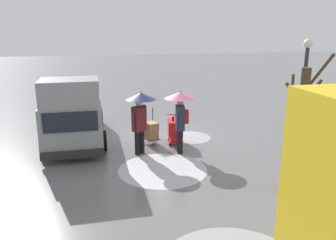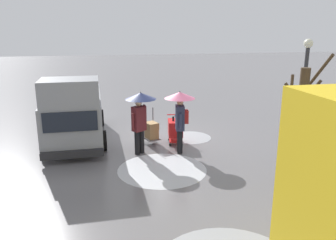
{
  "view_description": "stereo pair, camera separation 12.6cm",
  "coord_description": "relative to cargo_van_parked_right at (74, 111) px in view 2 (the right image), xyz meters",
  "views": [
    {
      "loc": [
        2.56,
        12.52,
        4.13
      ],
      "look_at": [
        0.05,
        1.39,
        1.05
      ],
      "focal_mm": 35.97,
      "sensor_mm": 36.0,
      "label": 1
    },
    {
      "loc": [
        2.44,
        12.55,
        4.13
      ],
      "look_at": [
        0.05,
        1.39,
        1.05
      ],
      "focal_mm": 35.97,
      "sensor_mm": 36.0,
      "label": 2
    }
  ],
  "objects": [
    {
      "name": "pedestrian_pink_side",
      "position": [
        -2.24,
        1.89,
        0.41
      ],
      "size": [
        1.04,
        1.04,
        2.15
      ],
      "color": "black",
      "rests_on": "ground"
    },
    {
      "name": "slush_patch_mid_street",
      "position": [
        -2.68,
        3.44,
        -1.18
      ],
      "size": [
        2.72,
        2.72,
        0.01
      ],
      "primitive_type": "cylinder",
      "color": "silver",
      "rests_on": "ground"
    },
    {
      "name": "pedestrian_black_side",
      "position": [
        -3.58,
        2.05,
        0.39
      ],
      "size": [
        1.04,
        1.04,
        2.15
      ],
      "color": "black",
      "rests_on": "ground"
    },
    {
      "name": "cargo_van_parked_right",
      "position": [
        0.0,
        0.0,
        0.0
      ],
      "size": [
        2.22,
        5.35,
        2.6
      ],
      "color": "gray",
      "rests_on": "ground"
    },
    {
      "name": "hand_dolly_boxes",
      "position": [
        -2.76,
        1.01,
        -0.68
      ],
      "size": [
        0.7,
        0.82,
        1.32
      ],
      "color": "#515156",
      "rests_on": "ground"
    },
    {
      "name": "bare_tree_near",
      "position": [
        -5.95,
        5.34,
        0.57
      ],
      "size": [
        1.1,
        1.1,
        3.59
      ],
      "color": "#423323",
      "rests_on": "ground"
    },
    {
      "name": "ground_plane",
      "position": [
        -3.31,
        0.22,
        -1.18
      ],
      "size": [
        90.0,
        90.0,
        0.0
      ],
      "primitive_type": "plane",
      "color": "slate"
    },
    {
      "name": "shopping_cart_vendor",
      "position": [
        -3.64,
        1.13,
        -0.61
      ],
      "size": [
        0.68,
        0.9,
        1.04
      ],
      "color": "red",
      "rests_on": "ground"
    },
    {
      "name": "street_lamp",
      "position": [
        -7.23,
        3.45,
        1.19
      ],
      "size": [
        0.28,
        0.28,
        3.86
      ],
      "color": "#2D2D33",
      "rests_on": "ground"
    },
    {
      "name": "slush_patch_under_van",
      "position": [
        -4.38,
        0.58,
        -1.18
      ],
      "size": [
        1.65,
        1.65,
        0.01
      ],
      "primitive_type": "cylinder",
      "color": "#999BA0",
      "rests_on": "ground"
    }
  ]
}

